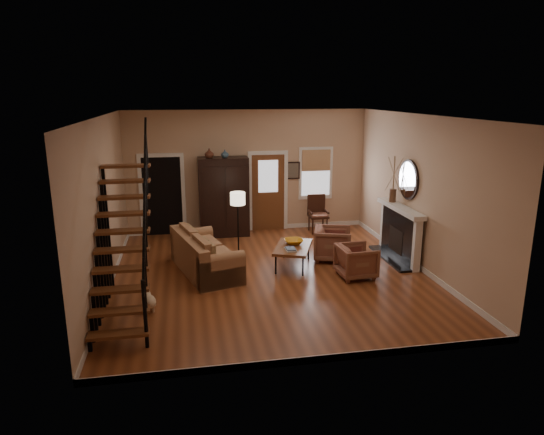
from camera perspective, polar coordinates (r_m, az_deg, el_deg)
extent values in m
plane|color=brown|center=(10.30, -0.15, -6.78)|extent=(7.00, 7.00, 0.00)
plane|color=white|center=(9.60, -0.16, 11.88)|extent=(7.00, 7.00, 0.00)
cube|color=tan|center=(13.22, -2.86, 5.42)|extent=(6.50, 0.04, 3.30)
cube|color=tan|center=(9.80, -19.22, 1.36)|extent=(0.04, 7.00, 3.30)
cube|color=tan|center=(10.86, 16.99, 2.78)|extent=(0.04, 7.00, 3.30)
cube|color=black|center=(13.38, -12.73, 2.57)|extent=(1.00, 0.36, 2.10)
cube|color=brown|center=(13.39, -0.48, 2.94)|extent=(0.90, 0.06, 2.10)
cube|color=silver|center=(13.58, 5.17, 5.20)|extent=(0.96, 0.06, 1.46)
cube|color=black|center=(11.50, 14.94, -1.96)|extent=(0.24, 1.60, 1.15)
cube|color=white|center=(11.32, 14.87, 1.05)|extent=(0.30, 1.95, 0.10)
cylinder|color=silver|center=(11.24, 15.69, 4.30)|extent=(0.05, 0.90, 0.90)
imported|color=#4C2619|center=(12.60, -7.40, 7.50)|extent=(0.24, 0.24, 0.25)
imported|color=#334C60|center=(12.63, -5.57, 7.48)|extent=(0.20, 0.20, 0.21)
imported|color=orange|center=(10.79, 2.57, -2.84)|extent=(0.42, 0.42, 0.10)
imported|color=maroon|center=(10.25, 9.90, -5.09)|extent=(0.80, 0.78, 0.68)
imported|color=maroon|center=(11.19, 7.16, -3.08)|extent=(1.04, 1.03, 0.76)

